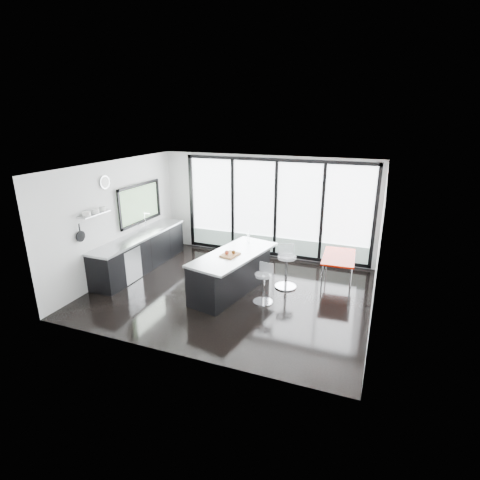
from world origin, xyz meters
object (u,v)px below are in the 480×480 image
at_px(bar_stool_far, 286,272).
at_px(red_table, 338,269).
at_px(island, 231,272).
at_px(bar_stool_near, 263,288).

height_order(bar_stool_far, red_table, bar_stool_far).
xyz_separation_m(island, red_table, (2.17, 1.34, -0.14)).
xyz_separation_m(island, bar_stool_near, (0.83, -0.26, -0.14)).
bearing_deg(bar_stool_far, island, -171.77).
bearing_deg(bar_stool_near, bar_stool_far, 83.21).
relative_size(island, red_table, 1.93).
relative_size(island, bar_stool_far, 3.13).
bearing_deg(bar_stool_near, red_table, 59.53).
xyz_separation_m(island, bar_stool_far, (1.09, 0.65, -0.09)).
height_order(island, red_table, island).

